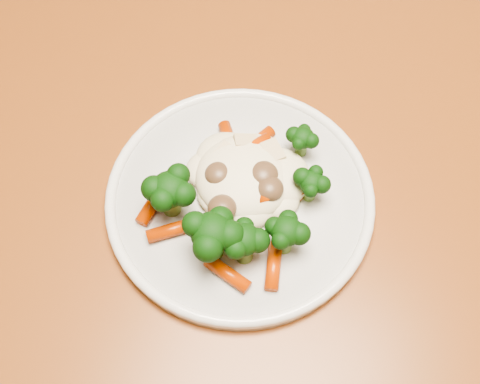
{
  "coord_description": "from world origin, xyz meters",
  "views": [
    {
      "loc": [
        0.29,
        -0.03,
        1.24
      ],
      "look_at": [
        0.22,
        0.22,
        0.77
      ],
      "focal_mm": 45.0,
      "sensor_mm": 36.0,
      "label": 1
    }
  ],
  "objects": [
    {
      "name": "plate",
      "position": [
        0.22,
        0.22,
        0.76
      ],
      "size": [
        0.24,
        0.24,
        0.01
      ],
      "primitive_type": "cylinder",
      "color": "white",
      "rests_on": "dining_table"
    },
    {
      "name": "meal",
      "position": [
        0.22,
        0.21,
        0.78
      ],
      "size": [
        0.16,
        0.17,
        0.05
      ],
      "color": "#F9EEC7",
      "rests_on": "plate"
    },
    {
      "name": "dining_table",
      "position": [
        0.19,
        0.3,
        0.65
      ],
      "size": [
        1.26,
        0.88,
        0.75
      ],
      "rotation": [
        0.0,
        0.0,
        -0.05
      ],
      "color": "#944F22",
      "rests_on": "ground"
    }
  ]
}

